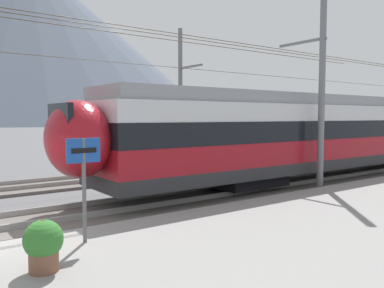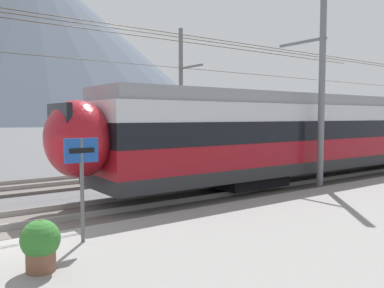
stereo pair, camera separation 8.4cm
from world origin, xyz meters
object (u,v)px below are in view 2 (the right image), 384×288
Objects in this scene: catenary_mast_mid at (319,79)px; catenary_mast_far_side at (182,96)px; train_near_platform at (371,130)px; platform_sign at (82,166)px; potted_plant_platform_edge at (41,243)px.

catenary_mast_far_side is (0.04, 9.16, -0.26)m from catenary_mast_mid.
train_near_platform is at bearing 14.53° from catenary_mast_mid.
catenary_mast_mid is at bearing 9.09° from platform_sign.
train_near_platform is 18.44m from potted_plant_platform_edge.
catenary_mast_mid is 1.00× the size of catenary_mast_far_side.
potted_plant_platform_edge is (-1.13, -1.09, -1.09)m from platform_sign.
catenary_mast_mid is 55.61× the size of potted_plant_platform_edge.
platform_sign reaches higher than potted_plant_platform_edge.
train_near_platform is at bearing 11.35° from platform_sign.
potted_plant_platform_edge is (-10.98, -2.66, -3.53)m from catenary_mast_mid.
catenary_mast_mid reaches higher than train_near_platform.
catenary_mast_far_side reaches higher than potted_plant_platform_edge.
catenary_mast_far_side reaches higher than platform_sign.
catenary_mast_far_side reaches higher than train_near_platform.
train_near_platform is 37.49× the size of potted_plant_platform_edge.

